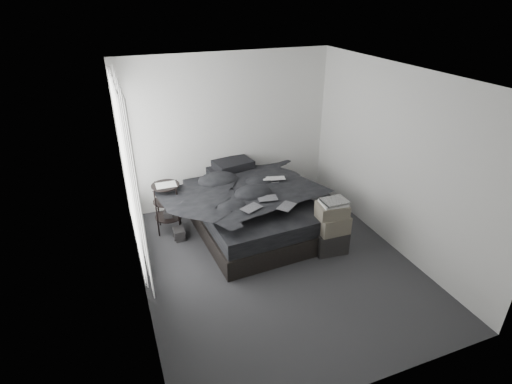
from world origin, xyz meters
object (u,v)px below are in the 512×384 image
object	(u,v)px
bed	(252,219)
box_lower	(330,240)
laptop	(274,176)
side_stand	(168,208)

from	to	relation	value
bed	box_lower	xyz separation A→B (m)	(0.84, -1.01, 0.02)
bed	laptop	world-z (taller)	laptop
bed	side_stand	size ratio (longest dim) A/B	2.85
laptop	box_lower	distance (m)	1.34
bed	laptop	size ratio (longest dim) A/B	6.24
bed	box_lower	world-z (taller)	box_lower
bed	side_stand	xyz separation A→B (m)	(-1.26, 0.41, 0.24)
bed	side_stand	bearing A→B (deg)	158.51
side_stand	box_lower	xyz separation A→B (m)	(2.09, -1.42, -0.23)
bed	side_stand	world-z (taller)	side_stand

